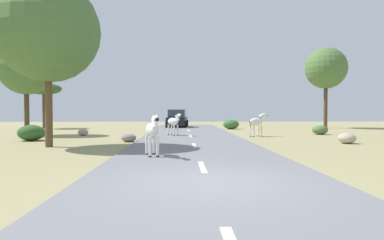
% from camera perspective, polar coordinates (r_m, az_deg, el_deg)
% --- Properties ---
extents(ground_plane, '(90.00, 90.00, 0.00)m').
position_cam_1_polar(ground_plane, '(7.77, 3.22, -10.66)').
color(ground_plane, '#998E60').
extents(road, '(6.00, 64.00, 0.05)m').
position_cam_1_polar(road, '(7.76, 2.69, -10.49)').
color(road, slate).
rests_on(road, ground_plane).
extents(lane_markings, '(0.16, 56.00, 0.01)m').
position_cam_1_polar(lane_markings, '(6.78, 3.37, -12.01)').
color(lane_markings, silver).
rests_on(lane_markings, road).
extents(zebra_0, '(0.69, 1.57, 1.51)m').
position_cam_1_polar(zebra_0, '(12.01, -6.67, -1.77)').
color(zebra_0, silver).
rests_on(zebra_0, road).
extents(zebra_1, '(1.10, 1.38, 1.49)m').
position_cam_1_polar(zebra_1, '(22.09, -3.10, -0.31)').
color(zebra_1, silver).
rests_on(zebra_1, road).
extents(zebra_2, '(1.47, 1.11, 1.56)m').
position_cam_1_polar(zebra_2, '(22.16, 10.89, -0.36)').
color(zebra_2, silver).
rests_on(zebra_2, ground_plane).
extents(car_0, '(2.27, 4.46, 1.74)m').
position_cam_1_polar(car_0, '(33.88, -2.50, 0.17)').
color(car_0, black).
rests_on(car_0, road).
extents(tree_1, '(3.95, 3.95, 7.76)m').
position_cam_1_polar(tree_1, '(35.42, 21.60, 8.07)').
color(tree_1, '#4C3823').
rests_on(tree_1, ground_plane).
extents(tree_3, '(4.67, 4.67, 7.62)m').
position_cam_1_polar(tree_3, '(17.14, -23.08, 13.63)').
color(tree_3, brown).
rests_on(tree_3, ground_plane).
extents(tree_4, '(3.69, 3.69, 6.44)m').
position_cam_1_polar(tree_4, '(25.65, -26.11, 7.94)').
color(tree_4, '#4C3823').
rests_on(tree_4, ground_plane).
extents(tree_5, '(3.17, 3.17, 4.30)m').
position_cam_1_polar(tree_5, '(34.84, -23.63, 4.74)').
color(tree_5, '#4C3823').
rests_on(tree_5, ground_plane).
extents(bush_0, '(1.46, 1.32, 0.88)m').
position_cam_1_polar(bush_0, '(20.72, -25.40, -1.96)').
color(bush_0, '#2D5628').
rests_on(bush_0, ground_plane).
extents(bush_2, '(1.46, 1.31, 0.87)m').
position_cam_1_polar(bush_2, '(31.06, 6.58, -0.72)').
color(bush_2, '#386633').
rests_on(bush_2, ground_plane).
extents(bush_4, '(1.08, 0.97, 0.65)m').
position_cam_1_polar(bush_4, '(25.35, 20.73, -1.56)').
color(bush_4, '#4C7038').
rests_on(bush_4, ground_plane).
extents(rock_1, '(0.80, 0.76, 0.42)m').
position_cam_1_polar(rock_1, '(18.38, -10.60, -2.97)').
color(rock_1, gray).
rests_on(rock_1, ground_plane).
extents(rock_2, '(0.69, 0.53, 0.45)m').
position_cam_1_polar(rock_2, '(23.75, -17.84, -1.97)').
color(rock_2, '#A89E8C').
rests_on(rock_2, ground_plane).
extents(rock_3, '(0.86, 0.89, 0.54)m').
position_cam_1_polar(rock_3, '(18.81, 24.61, -2.80)').
color(rock_3, '#A89E8C').
rests_on(rock_3, ground_plane).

